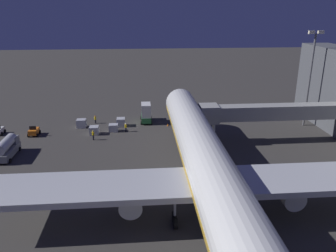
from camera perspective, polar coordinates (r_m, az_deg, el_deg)
The scene contains 16 objects.
ground_plane at distance 49.99m, azimuth 4.47°, elevation -7.63°, with size 320.00×320.00×0.00m, color #383533.
airliner_at_gate at distance 36.45m, azimuth 7.89°, elevation -9.16°, with size 48.39×68.29×19.96m.
jet_bridge at distance 61.10m, azimuth 15.48°, elevation 2.24°, with size 25.30×3.40×6.93m.
apron_floodlight_mast at distance 71.66m, azimuth 23.01°, elevation 8.31°, with size 2.90×0.50×18.69m.
pushback_tug at distance 67.98m, azimuth -21.78°, elevation -0.85°, with size 1.86×2.52×1.95m.
cargo_truck_aft at distance 70.28m, azimuth -3.74°, elevation 2.24°, with size 2.36×4.82×4.11m.
fuel_tanker at distance 59.71m, azimuth -25.60°, elevation -3.24°, with size 2.46×6.54×3.15m.
baggage_container_near_belt at distance 65.29m, azimuth -12.42°, elevation -0.71°, with size 1.67×1.75×1.51m, color #B7BABF.
baggage_container_mid_row at distance 69.58m, azimuth -14.46°, elevation 0.44°, with size 1.83×1.59×1.66m, color #B7BABF.
baggage_container_far_row at distance 66.08m, azimuth -9.23°, elevation -0.30°, with size 1.73×1.52×1.42m, color #B7BABF.
baggage_container_spare at distance 68.83m, azimuth -7.98°, elevation 0.66°, with size 1.65×1.86×1.63m, color #B7BABF.
ground_crew_near_nose_gear at distance 62.32m, azimuth -12.58°, elevation -1.45°, with size 0.40×0.40×1.83m.
ground_crew_by_belt_loader at distance 65.44m, azimuth -7.17°, elevation -0.16°, with size 0.40×0.40×1.74m.
ground_crew_marshaller_fwd at distance 71.31m, azimuth -12.22°, elevation 1.16°, with size 0.40×0.40×1.69m.
traffic_cone_nose_port at distance 68.79m, azimuth 3.62°, elevation 0.33°, with size 0.36×0.36×0.55m, color orange.
traffic_cone_nose_starboard at distance 68.31m, azimuth -0.04°, elevation 0.23°, with size 0.36×0.36×0.55m, color orange.
Camera 1 is at (7.60, 43.94, 22.60)m, focal length 35.96 mm.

